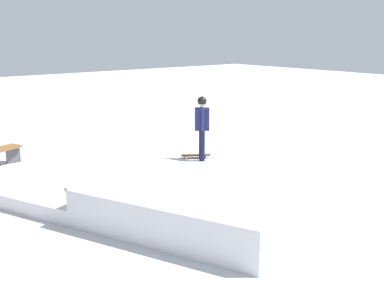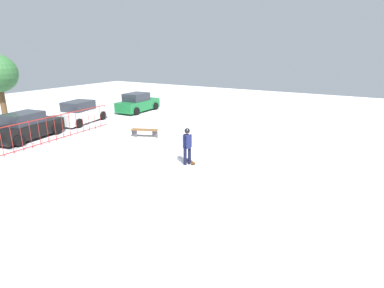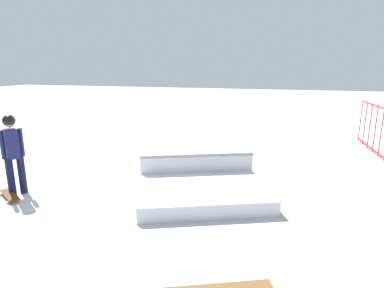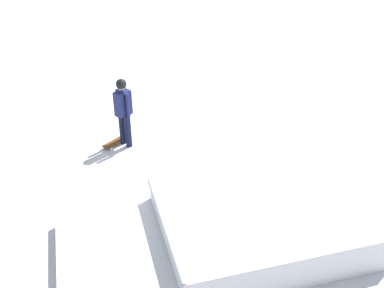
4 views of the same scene
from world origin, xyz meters
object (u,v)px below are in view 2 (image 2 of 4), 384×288
skater (187,144)px  park_bench (145,131)px  parked_car_green (138,103)px  parked_car_white (81,113)px  parked_car_black (27,127)px  skate_ramp (93,164)px  skateboard (190,161)px

skater → park_bench: (2.65, 4.66, -0.65)m
parked_car_green → parked_car_white: bearing=169.8°
parked_car_black → parked_car_white: (4.48, 0.66, 0.00)m
skate_ramp → skateboard: (3.01, -3.10, -0.24)m
skater → park_bench: size_ratio=1.06×
park_bench → parked_car_green: size_ratio=0.39×
skateboard → park_bench: park_bench is taller
skate_ramp → skater: size_ratio=3.47×
skateboard → parked_car_black: size_ratio=0.18×
parked_car_white → skater: bearing=-117.7°
skate_ramp → park_bench: (5.42, 1.56, 0.04)m
skateboard → parked_car_white: size_ratio=0.18×
parked_car_white → park_bench: bearing=-106.8°
park_bench → parked_car_black: (-3.84, 5.72, 0.37)m
park_bench → skater: bearing=-119.6°
park_bench → parked_car_green: parked_car_green is taller
skate_ramp → parked_car_green: parked_car_green is taller
park_bench → parked_car_white: size_ratio=0.38×
park_bench → parked_car_black: bearing=123.9°
skate_ramp → park_bench: bearing=-5.5°
parked_car_green → skate_ramp: bearing=-150.3°
skateboard → parked_car_green: 13.35m
park_bench → parked_car_green: bearing=43.0°
parked_car_green → skateboard: bearing=-131.8°
skater → parked_car_black: size_ratio=0.40×
skate_ramp → parked_car_white: size_ratio=1.37×
parked_car_white → parked_car_green: same height
skateboard → parked_car_black: (-1.44, 10.38, 0.65)m
skater → parked_car_white: size_ratio=0.40×
skateboard → parked_car_white: parked_car_white is taller
skater → parked_car_white: 11.53m
parked_car_white → parked_car_black: bearing=177.3°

